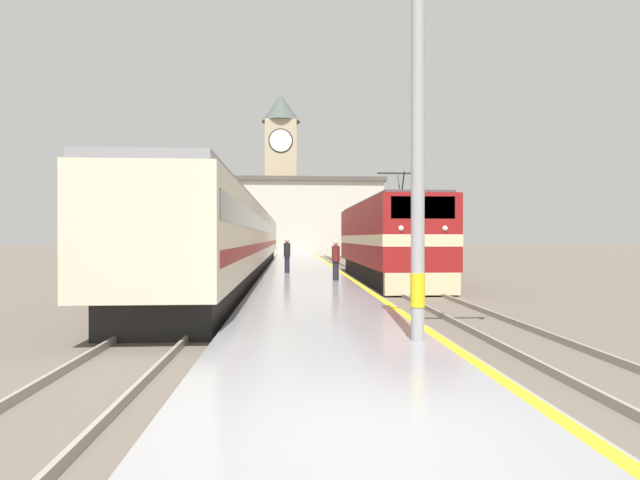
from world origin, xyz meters
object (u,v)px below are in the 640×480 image
Objects in this scene: passenger_train at (243,239)px; second_waiting_passenger at (336,259)px; clock_tower at (281,168)px; person_on_platform at (287,255)px; locomotive_train at (385,240)px; catenary_mast at (424,113)px.

passenger_train is 25.15× the size of second_waiting_passenger.
person_on_platform is at bearing -88.64° from clock_tower.
passenger_train is 10.70m from second_waiting_passenger.
person_on_platform is (2.69, -4.94, -0.81)m from passenger_train.
second_waiting_passenger is 49.89m from clock_tower.
locomotive_train is 46.74m from clock_tower.
catenary_mast is 61.66m from clock_tower.
catenary_mast is 12.87m from second_waiting_passenger.
catenary_mast reaches higher than second_waiting_passenger.
passenger_train is 5.69m from person_on_platform.
person_on_platform is (-4.88, 1.25, -0.76)m from locomotive_train.
clock_tower is (-5.93, 45.30, 9.88)m from locomotive_train.
catenary_mast is 0.36× the size of clock_tower.
locomotive_train reaches higher than second_waiting_passenger.
locomotive_train is 8.05× the size of person_on_platform.
locomotive_train is at bearing 81.48° from catenary_mast.
clock_tower is at bearing 87.59° from passenger_train.
second_waiting_passenger is at bearing -86.30° from clock_tower.
second_waiting_passenger is (4.80, -9.52, -0.86)m from passenger_train.
person_on_platform is at bearing 114.65° from second_waiting_passenger.
clock_tower reaches higher than locomotive_train.
person_on_platform is at bearing 98.39° from catenary_mast.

